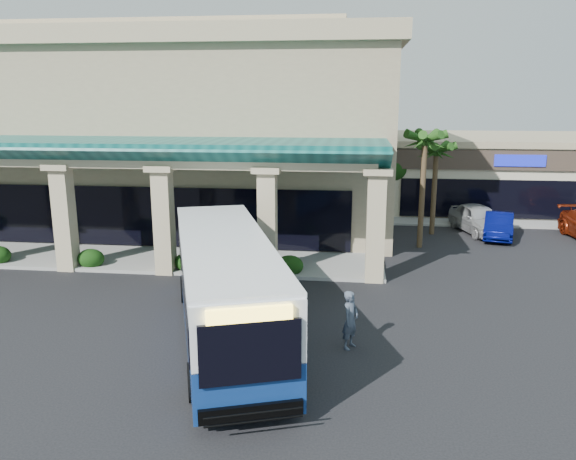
% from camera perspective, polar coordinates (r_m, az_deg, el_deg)
% --- Properties ---
extents(ground, '(110.00, 110.00, 0.00)m').
position_cam_1_polar(ground, '(19.72, -8.76, -9.22)').
color(ground, black).
extents(main_building, '(30.80, 14.80, 11.35)m').
position_cam_1_polar(main_building, '(36.02, -14.74, 9.96)').
color(main_building, tan).
rests_on(main_building, ground).
extents(arcade, '(30.00, 6.20, 5.70)m').
position_cam_1_polar(arcade, '(28.00, -21.19, 2.83)').
color(arcade, '#0D4E4B').
rests_on(arcade, ground).
extents(strip_mall, '(22.50, 12.50, 4.90)m').
position_cam_1_polar(strip_mall, '(43.78, 24.02, 5.52)').
color(strip_mall, beige).
rests_on(strip_mall, ground).
extents(palm_0, '(2.40, 2.40, 6.60)m').
position_cam_1_polar(palm_0, '(29.03, 13.53, 4.61)').
color(palm_0, '#1B4111').
rests_on(palm_0, ground).
extents(palm_1, '(2.40, 2.40, 5.80)m').
position_cam_1_polar(palm_1, '(32.16, 14.67, 4.64)').
color(palm_1, '#1B4111').
rests_on(palm_1, ground).
extents(broadleaf_tree, '(2.60, 2.60, 4.81)m').
position_cam_1_polar(broadleaf_tree, '(36.96, 10.52, 5.14)').
color(broadleaf_tree, black).
rests_on(broadleaf_tree, ground).
extents(transit_bus, '(6.29, 11.88, 3.25)m').
position_cam_1_polar(transit_bus, '(17.97, -6.38, -5.86)').
color(transit_bus, navy).
rests_on(transit_bus, ground).
extents(pedestrian, '(0.69, 0.79, 1.83)m').
position_cam_1_polar(pedestrian, '(17.37, 6.36, -9.06)').
color(pedestrian, '#434D5C').
rests_on(pedestrian, ground).
extents(car_silver, '(3.02, 5.10, 1.63)m').
position_cam_1_polar(car_silver, '(33.60, 18.75, 1.10)').
color(car_silver, '#B0B0B1').
rests_on(car_silver, ground).
extents(car_white, '(2.41, 4.41, 1.38)m').
position_cam_1_polar(car_white, '(32.80, 20.61, 0.44)').
color(car_white, '#050B58').
rests_on(car_white, ground).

